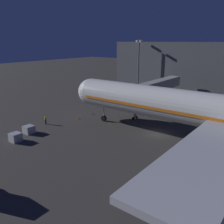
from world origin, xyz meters
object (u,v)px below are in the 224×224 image
(jet_bridge, at_px, (152,88))
(baggage_container_mid_row, at_px, (15,137))
(traffic_cone_nose_port, at_px, (92,113))
(baggage_container_near_belt, at_px, (29,129))
(traffic_cone_nose_starboard, at_px, (78,118))
(apron_floodlight_mast, at_px, (138,64))
(ground_crew_by_belt_loader, at_px, (46,119))

(jet_bridge, xyz_separation_m, baggage_container_mid_row, (30.05, -9.49, -5.21))
(jet_bridge, bearing_deg, traffic_cone_nose_port, -44.71)
(baggage_container_near_belt, bearing_deg, traffic_cone_nose_starboard, 175.24)
(baggage_container_near_belt, distance_m, baggage_container_mid_row, 4.01)
(apron_floodlight_mast, relative_size, baggage_container_mid_row, 9.54)
(baggage_container_near_belt, relative_size, traffic_cone_nose_port, 3.16)
(ground_crew_by_belt_loader, bearing_deg, baggage_container_mid_row, 20.15)
(baggage_container_near_belt, distance_m, traffic_cone_nose_starboard, 11.84)
(baggage_container_mid_row, distance_m, ground_crew_by_belt_loader, 9.39)
(traffic_cone_nose_port, bearing_deg, baggage_container_mid_row, 1.65)
(apron_floodlight_mast, relative_size, traffic_cone_nose_port, 30.28)
(traffic_cone_nose_starboard, bearing_deg, baggage_container_near_belt, -4.76)
(apron_floodlight_mast, bearing_deg, baggage_container_near_belt, 1.37)
(ground_crew_by_belt_loader, relative_size, traffic_cone_nose_port, 3.40)
(apron_floodlight_mast, relative_size, ground_crew_by_belt_loader, 8.90)
(baggage_container_near_belt, xyz_separation_m, baggage_container_mid_row, (3.69, 1.56, 0.03))
(baggage_container_mid_row, height_order, traffic_cone_nose_port, baggage_container_mid_row)
(jet_bridge, relative_size, traffic_cone_nose_starboard, 42.13)
(jet_bridge, xyz_separation_m, traffic_cone_nose_port, (10.17, -10.06, -5.68))
(jet_bridge, height_order, ground_crew_by_belt_loader, jet_bridge)
(traffic_cone_nose_port, bearing_deg, apron_floodlight_mast, -175.26)
(jet_bridge, distance_m, apron_floodlight_mast, 18.19)
(baggage_container_near_belt, height_order, ground_crew_by_belt_loader, ground_crew_by_belt_loader)
(baggage_container_mid_row, bearing_deg, ground_crew_by_belt_loader, -159.85)
(baggage_container_near_belt, bearing_deg, ground_crew_by_belt_loader, -161.85)
(baggage_container_near_belt, bearing_deg, traffic_cone_nose_port, 176.53)
(baggage_container_near_belt, distance_m, traffic_cone_nose_port, 16.23)
(traffic_cone_nose_port, bearing_deg, baggage_container_near_belt, -3.47)
(jet_bridge, bearing_deg, traffic_cone_nose_starboard, -34.64)
(traffic_cone_nose_starboard, bearing_deg, baggage_container_mid_row, 2.12)
(baggage_container_mid_row, relative_size, ground_crew_by_belt_loader, 0.93)
(traffic_cone_nose_port, distance_m, traffic_cone_nose_starboard, 4.40)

